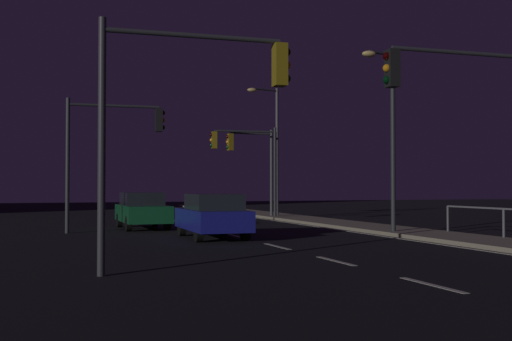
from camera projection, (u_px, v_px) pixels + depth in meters
name	position (u px, v px, depth m)	size (l,w,h in m)	color
ground_plane	(271.00, 245.00, 19.80)	(112.00, 112.00, 0.00)	black
sidewalk_right	(450.00, 237.00, 21.96)	(2.54, 77.00, 0.14)	gray
lane_markings_center	(238.00, 237.00, 23.10)	(0.14, 50.00, 0.01)	silver
lane_edge_line	(344.00, 231.00, 26.18)	(0.14, 53.00, 0.01)	silver
car	(212.00, 215.00, 22.34)	(1.92, 4.44, 1.57)	navy
car_oncoming	(142.00, 210.00, 27.48)	(1.84, 4.41, 1.57)	#14592D
traffic_light_mid_right	(252.00, 156.00, 36.25)	(2.89, 0.46, 4.97)	#4C4C51
traffic_light_far_right	(111.00, 139.00, 25.39)	(3.90, 0.46, 5.32)	#38383D
traffic_light_far_center	(246.00, 153.00, 35.77)	(3.82, 0.64, 5.05)	#2D3033
traffic_light_near_right	(189.00, 96.00, 13.57)	(4.20, 0.43, 5.33)	#38383D
traffic_light_far_left	(467.00, 104.00, 16.57)	(4.42, 0.39, 5.44)	#38383D
street_lamp_across_street	(272.00, 139.00, 36.90)	(2.08, 0.78, 7.43)	#4C4C51
street_lamp_median	(388.00, 123.00, 23.95)	(1.57, 0.61, 6.84)	#2D3033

